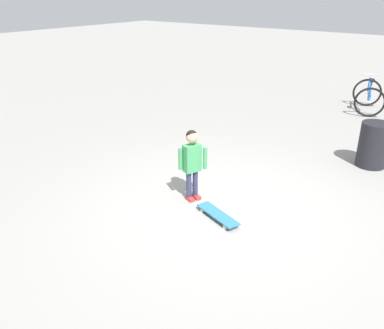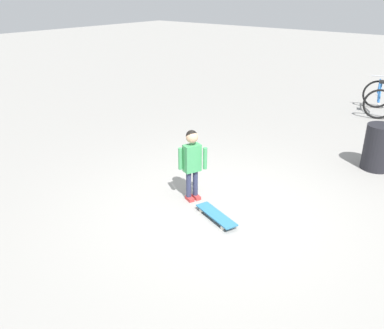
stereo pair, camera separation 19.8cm
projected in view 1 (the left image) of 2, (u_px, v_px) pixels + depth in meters
The scene contains 5 objects.
ground_plane at pixel (224, 210), 5.61m from camera, with size 50.00×50.00×0.00m, color gray.
child_person at pixel (192, 158), 5.64m from camera, with size 0.32×0.29×1.06m.
skateboard at pixel (218, 215), 5.37m from camera, with size 0.75×0.42×0.07m.
bicycle_near at pixel (368, 96), 9.93m from camera, with size 1.01×1.24×0.85m.
trash_bin at pixel (373, 145), 6.84m from camera, with size 0.49×0.49×0.78m, color black.
Camera 1 is at (2.57, -4.16, 2.86)m, focal length 37.36 mm.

